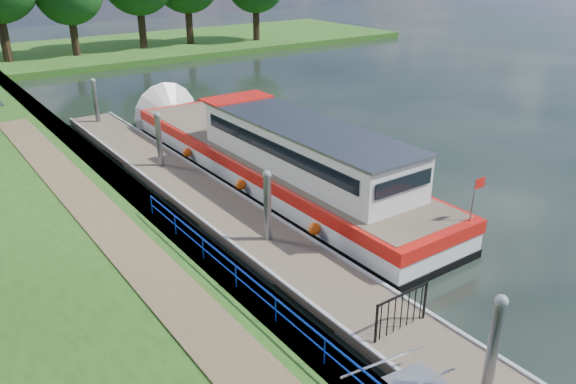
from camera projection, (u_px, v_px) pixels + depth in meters
bank_edge at (129, 195)px, 23.06m from camera, size 1.10×90.00×0.78m
far_bank at (132, 48)px, 58.51m from camera, size 60.00×18.00×0.60m
footpath at (154, 274)px, 16.68m from camera, size 1.60×40.00×0.05m
blue_fence at (299, 323)px, 13.63m from camera, size 0.04×18.04×0.72m
pontoon at (207, 201)px, 23.01m from camera, size 2.50×30.00×0.56m
mooring_piles at (206, 176)px, 22.58m from camera, size 0.30×27.30×3.55m
gate_panel at (402, 306)px, 14.56m from camera, size 1.85×0.05×1.15m
barge at (264, 156)px, 25.45m from camera, size 4.36×21.15×4.78m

